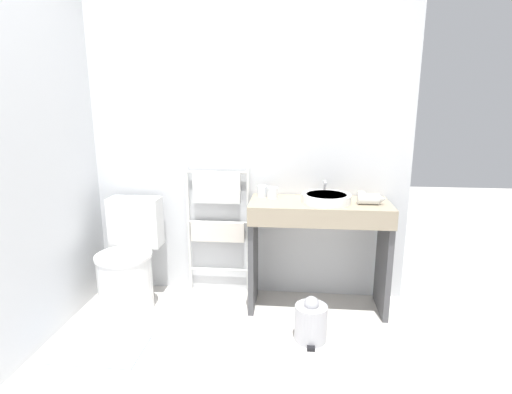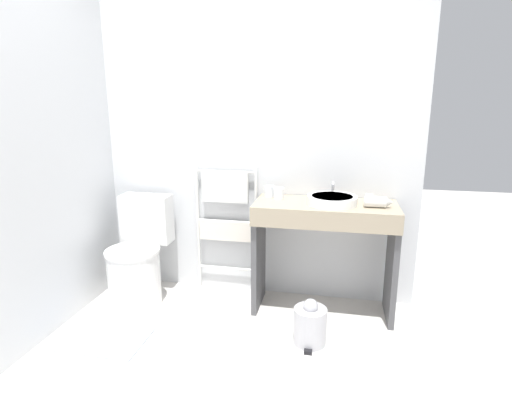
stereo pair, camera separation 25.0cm
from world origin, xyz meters
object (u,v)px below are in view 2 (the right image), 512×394
Objects in this scene: sink_basin at (332,200)px; towel_radiator at (226,211)px; hair_dryer at (376,201)px; cup_near_edge at (279,193)px; cup_near_wall at (269,191)px; trash_bin at (310,324)px; toilet at (138,260)px.

towel_radiator is at bearing 166.92° from sink_basin.
cup_near_edge is at bearing 171.34° from hair_dryer.
towel_radiator is 0.41m from cup_near_wall.
cup_near_wall reaches higher than sink_basin.
cup_near_edge is at bearing -12.88° from towel_radiator.
cup_near_wall is at bearing 168.78° from hair_dryer.
towel_radiator reaches higher than cup_near_edge.
trash_bin is at bearing -60.73° from cup_near_edge.
sink_basin is (0.83, -0.19, 0.18)m from towel_radiator.
hair_dryer is at bearing 2.61° from toilet.
cup_near_wall reaches higher than hair_dryer.
toilet is at bearing -166.85° from cup_near_wall.
towel_radiator is at bearing 169.68° from hair_dryer.
cup_near_edge reaches higher than sink_basin.
sink_basin is 1.81× the size of hair_dryer.
cup_near_edge is at bearing -31.08° from cup_near_wall.
towel_radiator reaches higher than trash_bin.
hair_dryer reaches higher than toilet.
sink_basin is 0.86m from trash_bin.
hair_dryer is 0.62× the size of trash_bin.
trash_bin is (0.37, -0.57, -0.74)m from cup_near_wall.
toilet is at bearing -176.37° from sink_basin.
sink_basin is (1.47, 0.09, 0.53)m from toilet.
towel_radiator is 5.40× the size of hair_dryer.
hair_dryer is at bearing -10.32° from towel_radiator.
toilet is at bearing -170.21° from cup_near_edge.
towel_radiator reaches higher than sink_basin.
trash_bin is at bearing -13.66° from toilet.
cup_near_wall is at bearing 163.43° from sink_basin.
toilet is 0.79× the size of towel_radiator.
cup_near_edge is (-0.39, 0.09, 0.01)m from sink_basin.
toilet is 1.85m from hair_dryer.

